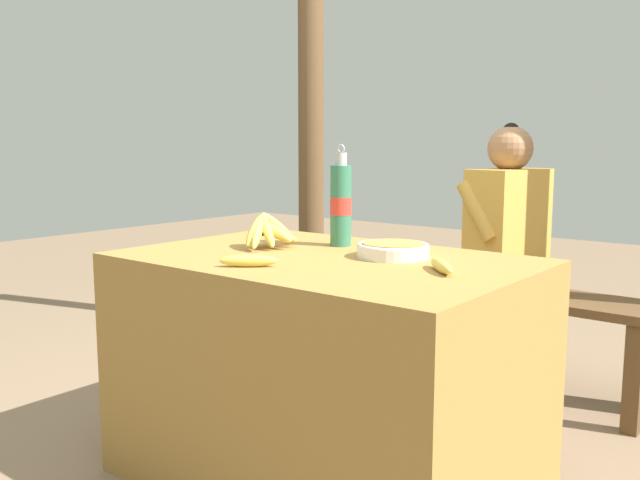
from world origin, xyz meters
The scene contains 11 objects.
ground_plane centered at (0.00, 0.00, 0.00)m, with size 12.00×12.00×0.00m, color #846B51.
market_counter centered at (0.00, 0.00, 0.36)m, with size 1.22×0.81×0.72m.
banana_bunch_ripe centered at (-0.25, 0.02, 0.78)m, with size 0.16×0.26×0.12m.
serving_bowl centered at (0.17, 0.12, 0.75)m, with size 0.22×0.22×0.04m.
water_bottle centered at (-0.09, 0.21, 0.86)m, with size 0.07×0.07×0.34m.
loose_banana_front centered at (-0.06, -0.27, 0.74)m, with size 0.15×0.13×0.03m.
loose_banana_side centered at (0.40, 0.00, 0.74)m, with size 0.14×0.15×0.03m.
wooden_bench centered at (-0.13, 1.10, 0.38)m, with size 1.79×0.32×0.45m.
seated_vendor centered at (0.08, 1.08, 0.66)m, with size 0.45×0.42×1.15m.
banana_bunch_green centered at (-0.59, 1.11, 0.51)m, with size 0.15×0.25×0.13m.
support_post_near centered at (-1.12, 1.30, 1.12)m, with size 0.14×0.14×2.24m.
Camera 1 is at (1.26, -1.59, 1.06)m, focal length 38.00 mm.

